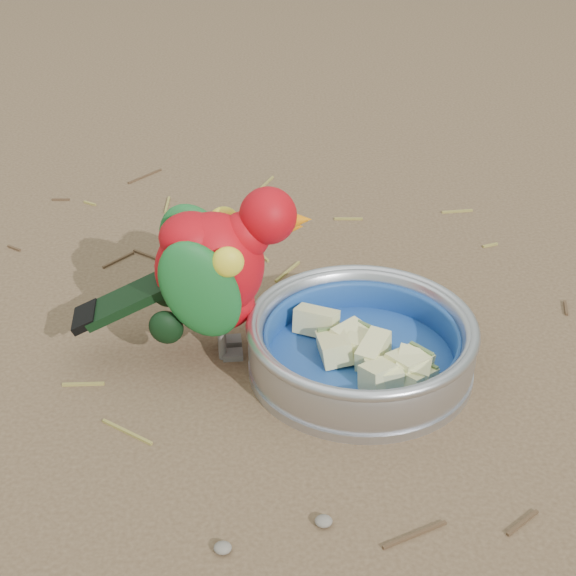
{
  "coord_description": "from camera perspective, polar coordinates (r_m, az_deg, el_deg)",
  "views": [
    {
      "loc": [
        0.03,
        -0.8,
        0.57
      ],
      "look_at": [
        0.03,
        -0.01,
        0.08
      ],
      "focal_mm": 55.0,
      "sensor_mm": 36.0,
      "label": 1
    }
  ],
  "objects": [
    {
      "name": "fruit_wedges",
      "position": [
        0.93,
        4.76,
        -3.76
      ],
      "size": [
        0.14,
        0.14,
        0.03
      ],
      "primitive_type": null,
      "color": "#E6E394",
      "rests_on": "food_bowl"
    },
    {
      "name": "bowl_wall",
      "position": [
        0.93,
        4.78,
        -3.41
      ],
      "size": [
        0.24,
        0.24,
        0.04
      ],
      "primitive_type": null,
      "color": "#B2B2BA",
      "rests_on": "food_bowl"
    },
    {
      "name": "ground",
      "position": [
        0.98,
        -1.79,
        -3.81
      ],
      "size": [
        60.0,
        60.0,
        0.0
      ],
      "primitive_type": "plane",
      "color": "brown"
    },
    {
      "name": "food_bowl",
      "position": [
        0.95,
        4.7,
        -4.89
      ],
      "size": [
        0.24,
        0.24,
        0.02
      ],
      "primitive_type": "cylinder",
      "color": "#B2B2BA",
      "rests_on": "ground"
    },
    {
      "name": "lory_parrot",
      "position": [
        0.93,
        -4.76,
        0.59
      ],
      "size": [
        0.24,
        0.13,
        0.19
      ],
      "primitive_type": null,
      "rotation": [
        0.0,
        0.0,
        -1.47
      ],
      "color": "#B40810",
      "rests_on": "ground"
    },
    {
      "name": "ground_debris",
      "position": [
        1.04,
        -1.16,
        -1.33
      ],
      "size": [
        0.9,
        0.8,
        0.01
      ],
      "primitive_type": null,
      "color": "olive",
      "rests_on": "ground"
    }
  ]
}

